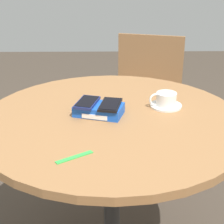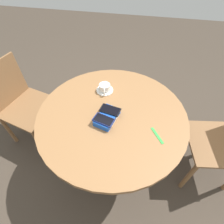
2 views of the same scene
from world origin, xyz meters
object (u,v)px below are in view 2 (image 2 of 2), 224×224
Objects in this scene: lanyard_strap at (157,135)px; round_table at (112,125)px; phone_box at (107,117)px; chair_near_window at (23,104)px; phone_navy at (104,120)px; saucer at (105,90)px; phone_black at (110,110)px; coffee_cup at (105,87)px.

round_table is at bearing 68.37° from lanyard_strap.
chair_near_window is (0.28, 0.90, -0.34)m from phone_box.
round_table is 0.20m from phone_navy.
round_table is 8.08× the size of lanyard_strap.
lanyard_strap is at bearing -130.40° from saucer.
lanyard_strap reaches higher than round_table.
round_table is at bearing -60.26° from phone_black.
coffee_cup is (0.32, 0.06, -0.01)m from phone_navy.
lanyard_strap is at bearing -102.08° from phone_box.
phone_black is 0.24m from coffee_cup.
chair_near_window reaches higher than phone_box.
coffee_cup reaches higher than phone_box.
phone_navy is 0.32m from coffee_cup.
coffee_cup reaches higher than phone_black.
saucer is (0.23, 0.09, -0.04)m from phone_black.
chair_near_window is at bearing 75.28° from phone_black.
chair_near_window is (0.01, 0.82, -0.35)m from coffee_cup.
phone_box is 1.41× the size of phone_navy.
saucer reaches higher than round_table.
phone_box is 1.00m from chair_near_window.
coffee_cup is (0.23, 0.09, -0.01)m from phone_black.
phone_black reaches higher than saucer.
phone_box is 1.81× the size of coffee_cup.
coffee_cup is (0.22, 0.10, 0.16)m from round_table.
saucer is at bearing -90.64° from chair_near_window.
phone_box is at bearing -16.20° from phone_navy.
lanyard_strap is (-0.02, -0.34, -0.04)m from phone_navy.
saucer is 0.88m from chair_near_window.
chair_near_window is (0.01, 0.82, -0.32)m from saucer.
lanyard_strap is 0.15× the size of chair_near_window.
phone_navy is 0.09m from phone_black.
lanyard_strap is (-0.12, -0.32, -0.04)m from phone_black.
phone_box reaches higher than saucer.
chair_near_window reaches higher than phone_black.
coffee_cup is at bearing 49.80° from lanyard_strap.
round_table is 7.06× the size of phone_black.
chair_near_window is (0.36, 1.23, -0.32)m from lanyard_strap.
phone_black is 0.25m from saucer.
phone_navy is at bearing -168.75° from coffee_cup.
phone_black is 1.12× the size of saucer.
phone_navy reaches higher than phone_box.
phone_box is at bearing 166.65° from phone_black.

